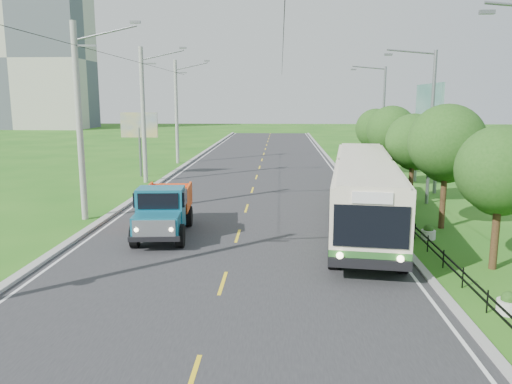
# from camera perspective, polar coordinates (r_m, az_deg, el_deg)

# --- Properties ---
(ground) EXTENTS (240.00, 240.00, 0.00)m
(ground) POSITION_cam_1_polar(r_m,az_deg,el_deg) (17.28, -3.82, -10.39)
(ground) COLOR #215F16
(ground) RESTS_ON ground
(road) EXTENTS (14.00, 120.00, 0.02)m
(road) POSITION_cam_1_polar(r_m,az_deg,el_deg) (36.61, -0.24, 0.77)
(road) COLOR #28282B
(road) RESTS_ON ground
(curb_left) EXTENTS (0.40, 120.00, 0.15)m
(curb_left) POSITION_cam_1_polar(r_m,az_deg,el_deg) (37.67, -11.25, 0.94)
(curb_left) COLOR #9E9E99
(curb_left) RESTS_ON ground
(curb_right) EXTENTS (0.30, 120.00, 0.10)m
(curb_right) POSITION_cam_1_polar(r_m,az_deg,el_deg) (36.93, 10.91, 0.73)
(curb_right) COLOR #9E9E99
(curb_right) RESTS_ON ground
(edge_line_left) EXTENTS (0.12, 120.00, 0.00)m
(edge_line_left) POSITION_cam_1_polar(r_m,az_deg,el_deg) (37.55, -10.43, 0.86)
(edge_line_left) COLOR silver
(edge_line_left) RESTS_ON road
(edge_line_right) EXTENTS (0.12, 120.00, 0.00)m
(edge_line_right) POSITION_cam_1_polar(r_m,az_deg,el_deg) (36.86, 10.14, 0.69)
(edge_line_right) COLOR silver
(edge_line_right) RESTS_ON road
(centre_dash) EXTENTS (0.12, 2.20, 0.00)m
(centre_dash) POSITION_cam_1_polar(r_m,az_deg,el_deg) (17.27, -3.82, -10.32)
(centre_dash) COLOR yellow
(centre_dash) RESTS_ON road
(railing_right) EXTENTS (0.04, 40.00, 0.60)m
(railing_right) POSITION_cam_1_polar(r_m,az_deg,el_deg) (31.20, 13.99, -0.68)
(railing_right) COLOR black
(railing_right) RESTS_ON ground
(pole_near) EXTENTS (3.51, 0.32, 10.00)m
(pole_near) POSITION_cam_1_polar(r_m,az_deg,el_deg) (27.06, -19.49, 7.62)
(pole_near) COLOR gray
(pole_near) RESTS_ON ground
(pole_mid) EXTENTS (3.51, 0.32, 10.00)m
(pole_mid) POSITION_cam_1_polar(r_m,az_deg,el_deg) (38.43, -12.71, 8.60)
(pole_mid) COLOR gray
(pole_mid) RESTS_ON ground
(pole_far) EXTENTS (3.51, 0.32, 10.00)m
(pole_far) POSITION_cam_1_polar(r_m,az_deg,el_deg) (50.10, -9.04, 9.08)
(pole_far) COLOR gray
(pole_far) RESTS_ON ground
(tree_second) EXTENTS (3.18, 3.26, 5.30)m
(tree_second) POSITION_cam_1_polar(r_m,az_deg,el_deg) (20.01, 26.15, 1.85)
(tree_second) COLOR #382314
(tree_second) RESTS_ON ground
(tree_third) EXTENTS (3.60, 3.62, 6.00)m
(tree_third) POSITION_cam_1_polar(r_m,az_deg,el_deg) (25.55, 20.97, 4.91)
(tree_third) COLOR #382314
(tree_third) RESTS_ON ground
(tree_fourth) EXTENTS (3.24, 3.31, 5.40)m
(tree_fourth) POSITION_cam_1_polar(r_m,az_deg,el_deg) (31.32, 17.55, 5.26)
(tree_fourth) COLOR #382314
(tree_fourth) RESTS_ON ground
(tree_fifth) EXTENTS (3.48, 3.52, 5.80)m
(tree_fifth) POSITION_cam_1_polar(r_m,az_deg,el_deg) (37.12, 15.24, 6.52)
(tree_fifth) COLOR #382314
(tree_fifth) RESTS_ON ground
(tree_back) EXTENTS (3.30, 3.36, 5.50)m
(tree_back) POSITION_cam_1_polar(r_m,az_deg,el_deg) (43.00, 13.53, 6.81)
(tree_back) COLOR #382314
(tree_back) RESTS_ON ground
(streetlight_mid) EXTENTS (3.02, 0.20, 9.07)m
(streetlight_mid) POSITION_cam_1_polar(r_m,az_deg,el_deg) (31.31, 19.15, 7.59)
(streetlight_mid) COLOR slate
(streetlight_mid) RESTS_ON ground
(streetlight_far) EXTENTS (3.02, 0.20, 9.07)m
(streetlight_far) POSITION_cam_1_polar(r_m,az_deg,el_deg) (44.92, 14.16, 8.52)
(streetlight_far) COLOR slate
(streetlight_far) RESTS_ON ground
(planter_front) EXTENTS (0.64, 0.64, 0.67)m
(planter_front) POSITION_cam_1_polar(r_m,az_deg,el_deg) (16.61, 26.86, -11.35)
(planter_front) COLOR silver
(planter_front) RESTS_ON ground
(planter_near) EXTENTS (0.64, 0.64, 0.67)m
(planter_near) POSITION_cam_1_polar(r_m,az_deg,el_deg) (23.76, 19.09, -4.42)
(planter_near) COLOR silver
(planter_near) RESTS_ON ground
(planter_mid) EXTENTS (0.64, 0.64, 0.67)m
(planter_mid) POSITION_cam_1_polar(r_m,az_deg,el_deg) (31.33, 15.06, -0.71)
(planter_mid) COLOR silver
(planter_mid) RESTS_ON ground
(planter_far) EXTENTS (0.64, 0.64, 0.67)m
(planter_far) POSITION_cam_1_polar(r_m,az_deg,el_deg) (39.07, 12.62, 1.54)
(planter_far) COLOR silver
(planter_far) RESTS_ON ground
(billboard_left) EXTENTS (3.00, 0.20, 5.20)m
(billboard_left) POSITION_cam_1_polar(r_m,az_deg,el_deg) (41.70, -13.20, 7.01)
(billboard_left) COLOR slate
(billboard_left) RESTS_ON ground
(billboard_right) EXTENTS (0.24, 6.00, 7.30)m
(billboard_right) POSITION_cam_1_polar(r_m,az_deg,el_deg) (37.52, 19.09, 8.63)
(billboard_right) COLOR slate
(billboard_right) RESTS_ON ground
(apartment_near) EXTENTS (28.00, 14.00, 30.00)m
(apartment_near) POSITION_cam_1_polar(r_m,az_deg,el_deg) (125.10, -25.01, 13.51)
(apartment_near) COLOR #B7B2A3
(apartment_near) RESTS_ON ground
(bus) EXTENTS (4.96, 17.22, 3.28)m
(bus) POSITION_cam_1_polar(r_m,az_deg,el_deg) (25.18, 12.20, 0.67)
(bus) COLOR #2A6227
(bus) RESTS_ON ground
(dump_truck) EXTENTS (2.62, 5.80, 2.37)m
(dump_truck) POSITION_cam_1_polar(r_m,az_deg,el_deg) (23.21, -10.50, -1.68)
(dump_truck) COLOR #14607A
(dump_truck) RESTS_ON ground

